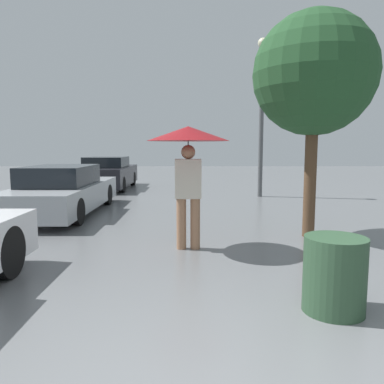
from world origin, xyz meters
TOP-DOWN VIEW (x-y plane):
  - pedestrian at (-0.17, 3.98)m, footprint 1.27×1.27m
  - parked_car_middle at (-3.20, 7.16)m, footprint 1.64×4.56m
  - parked_car_farthest at (-3.32, 12.68)m, footprint 1.70×4.10m
  - tree at (2.00, 4.80)m, footprint 2.12×2.12m
  - street_lamp at (2.15, 10.31)m, footprint 0.32×0.32m
  - trash_bin at (1.26, 1.68)m, footprint 0.60×0.60m

SIDE VIEW (x-z plane):
  - trash_bin at x=1.26m, z-range 0.00..0.75m
  - parked_car_middle at x=-3.20m, z-range -0.04..1.13m
  - parked_car_farthest at x=-3.32m, z-range -0.03..1.21m
  - pedestrian at x=-0.17m, z-range 0.64..2.57m
  - tree at x=2.00m, z-range 0.88..4.80m
  - street_lamp at x=2.15m, z-range 0.49..5.49m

